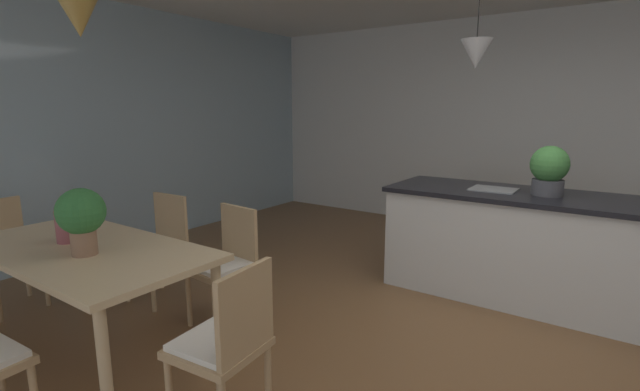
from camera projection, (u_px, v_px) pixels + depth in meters
ground_plane at (477, 360)px, 2.88m from camera, size 10.00×8.40×0.04m
wall_back_kitchen at (564, 128)px, 5.24m from camera, size 10.00×0.12×2.70m
window_wall_left_glazing at (109, 129)px, 4.89m from camera, size 0.06×8.40×2.70m
dining_table at (86, 257)px, 2.80m from camera, size 1.74×0.87×0.73m
chair_far_right at (226, 262)px, 3.27m from camera, size 0.44×0.44×0.87m
chair_kitchen_end at (226, 342)px, 2.15m from camera, size 0.43×0.43×0.87m
chair_window_end at (6, 250)px, 3.53m from camera, size 0.40×0.40×0.87m
chair_far_left at (160, 243)px, 3.71m from camera, size 0.42×0.42×0.87m
kitchen_island at (511, 243)px, 3.76m from camera, size 2.03×0.83×0.91m
pendant_over_table at (78, 14)px, 2.55m from camera, size 0.26×0.26×0.72m
pendant_over_island_main at (476, 54)px, 3.68m from camera, size 0.26×0.26×0.80m
potted_plant_on_island at (549, 169)px, 3.51m from camera, size 0.29×0.29×0.39m
potted_plant_on_table at (81, 215)px, 2.59m from camera, size 0.27×0.27×0.40m
vase_on_dining_table at (67, 226)px, 2.87m from camera, size 0.13×0.13×0.21m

